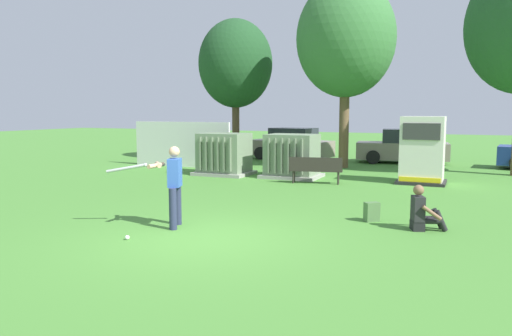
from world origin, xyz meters
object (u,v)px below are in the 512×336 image
backpack (371,212)px  parked_car_left_of_center (291,145)px  transformer_west (224,155)px  seated_spectator (423,212)px  sports_ball (127,237)px  batter (172,182)px  park_bench (316,168)px  transformer_mid_west (292,157)px  parked_car_leftmost (200,142)px  generator_enclosure (422,150)px  parked_car_right_of_center (403,147)px

backpack → parked_car_left_of_center: (-6.54, 12.78, 0.54)m
transformer_west → seated_spectator: transformer_west is taller
sports_ball → backpack: backpack is taller
batter → sports_ball: 1.58m
batter → seated_spectator: (4.93, 1.88, -0.60)m
seated_spectator → parked_car_left_of_center: parked_car_left_of_center is taller
park_bench → batter: bearing=-97.2°
transformer_mid_west → parked_car_left_of_center: same height
transformer_west → backpack: size_ratio=4.77×
seated_spectator → parked_car_leftmost: 18.64m
batter → backpack: 4.49m
parked_car_leftmost → parked_car_left_of_center: 5.43m
sports_ball → batter: bearing=80.2°
sports_ball → parked_car_left_of_center: 16.53m
transformer_west → parked_car_leftmost: bearing=126.5°
transformer_mid_west → park_bench: bearing=-42.4°
backpack → parked_car_left_of_center: bearing=117.1°
generator_enclosure → park_bench: generator_enclosure is taller
seated_spectator → backpack: seated_spectator is taller
generator_enclosure → parked_car_leftmost: (-12.40, 6.22, -0.38)m
transformer_mid_west → backpack: bearing=-56.4°
park_bench → backpack: 5.83m
transformer_mid_west → backpack: size_ratio=4.77×
transformer_mid_west → batter: batter is taller
transformer_west → parked_car_left_of_center: 6.82m
batter → parked_car_leftmost: size_ratio=0.40×
parked_car_leftmost → parked_car_right_of_center: 10.91m
seated_spectator → parked_car_leftmost: (-13.10, 13.26, 0.38)m
parked_car_left_of_center → parked_car_right_of_center: 5.49m
park_bench → transformer_west: bearing=167.3°
park_bench → parked_car_right_of_center: bearing=77.7°
parked_car_leftmost → parked_car_right_of_center: bearing=2.4°
park_bench → backpack: (2.87, -5.07, -0.32)m
transformer_mid_west → parked_car_left_of_center: size_ratio=0.48×
parked_car_right_of_center → park_bench: bearing=-102.3°
seated_spectator → parked_car_leftmost: size_ratio=0.22×
transformer_west → transformer_mid_west: same height
parked_car_left_of_center → generator_enclosure: bearing=-41.4°
seated_spectator → backpack: size_ratio=2.19×
generator_enclosure → parked_car_leftmost: size_ratio=0.53×
parked_car_leftmost → batter: bearing=-61.7°
batter → parked_car_right_of_center: bearing=80.1°
park_bench → parked_car_leftmost: 11.98m
transformer_mid_west → generator_enclosure: (4.59, 0.39, 0.35)m
parked_car_left_of_center → backpack: bearing=-62.9°
backpack → generator_enclosure: bearing=86.2°
sports_ball → parked_car_leftmost: bearing=115.9°
sports_ball → seated_spectator: bearing=31.4°
transformer_west → parked_car_right_of_center: same height
transformer_mid_west → seated_spectator: transformer_mid_west is taller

